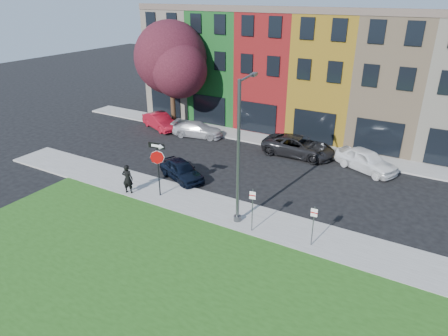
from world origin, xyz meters
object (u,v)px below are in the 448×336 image
Objects in this scene: sedan_near at (181,170)px; street_lamp at (240,153)px; stop_sign at (157,159)px; man at (128,179)px.

sedan_near is 7.24m from street_lamp.
street_lamp is at bearing -9.35° from stop_sign.
sedan_near is (-0.34, 2.75, -1.89)m from stop_sign.
street_lamp reaches higher than man.
man reaches higher than sedan_near.
stop_sign is 1.82× the size of man.
street_lamp reaches higher than stop_sign.
man is at bearing -169.63° from stop_sign.
sedan_near is at bearing 87.64° from stop_sign.
stop_sign is 5.66m from street_lamp.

